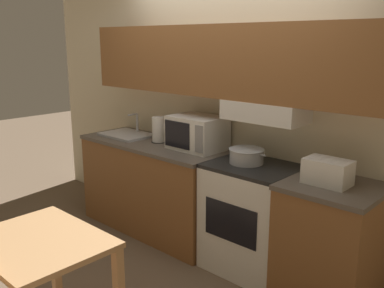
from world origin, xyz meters
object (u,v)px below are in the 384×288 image
stove_range (252,218)px  dining_table (40,258)px  toaster (328,172)px  paper_towel_roll (159,130)px  microwave (197,133)px  cooking_pot (247,155)px  sink_basin (127,134)px

stove_range → dining_table: 1.72m
toaster → paper_towel_roll: paper_towel_roll is taller
stove_range → microwave: microwave is taller
microwave → dining_table: size_ratio=0.59×
stove_range → dining_table: bearing=-104.0°
toaster → dining_table: bearing=-123.2°
microwave → cooking_pot: bearing=-6.9°
cooking_pot → sink_basin: (-1.53, -0.02, -0.05)m
dining_table → toaster: bearing=56.8°
toaster → dining_table: size_ratio=0.39×
stove_range → dining_table: (-0.41, -1.66, 0.14)m
toaster → paper_towel_roll: bearing=177.9°
cooking_pot → toaster: size_ratio=1.14×
cooking_pot → microwave: microwave is taller
toaster → stove_range: bearing=176.4°
dining_table → stove_range: bearing=76.0°
stove_range → sink_basin: 1.68m
microwave → dining_table: microwave is taller
paper_towel_roll → cooking_pot: bearing=-1.1°
stove_range → toaster: 0.85m
sink_basin → dining_table: bearing=-54.1°
microwave → paper_towel_roll: 0.47m
cooking_pot → paper_towel_roll: bearing=178.9°
sink_basin → paper_towel_roll: (0.45, 0.04, 0.11)m
cooking_pot → toaster: 0.73m
sink_basin → paper_towel_roll: bearing=4.9°
stove_range → microwave: (-0.69, 0.08, 0.61)m
sink_basin → dining_table: 2.06m
toaster → sink_basin: size_ratio=0.61×
stove_range → cooking_pot: 0.53m
cooking_pot → toaster: bearing=-3.5°
sink_basin → stove_range: bearing=0.5°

